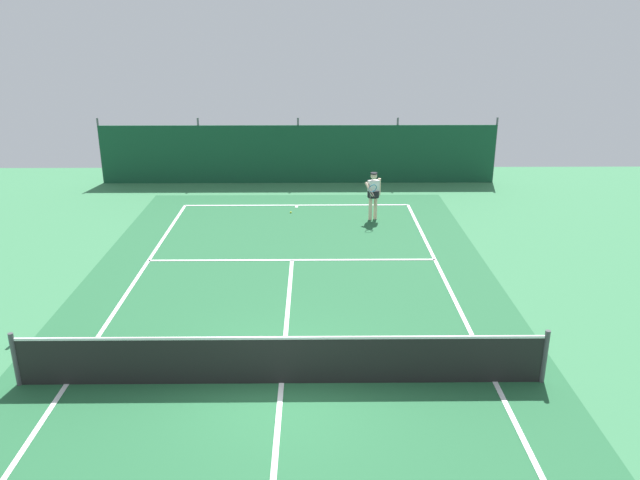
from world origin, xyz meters
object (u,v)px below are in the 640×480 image
at_px(tennis_ball_near_player, 408,342).
at_px(tennis_ball_midcourt, 291,212).
at_px(tennis_player, 373,192).
at_px(water_bottle, 11,341).
at_px(parked_car, 267,152).
at_px(tennis_net, 281,360).

relative_size(tennis_ball_near_player, tennis_ball_midcourt, 1.00).
relative_size(tennis_player, water_bottle, 6.83).
xyz_separation_m(tennis_ball_midcourt, water_bottle, (-5.66, -9.43, 0.09)).
bearing_deg(tennis_ball_near_player, water_bottle, -179.84).
bearing_deg(parked_car, tennis_net, 90.84).
distance_m(tennis_ball_near_player, tennis_ball_midcourt, 9.83).
bearing_deg(tennis_ball_near_player, parked_car, 104.61).
distance_m(tennis_net, tennis_player, 10.55).
bearing_deg(tennis_player, tennis_ball_midcourt, -39.77).
distance_m(tennis_player, parked_car, 8.28).
xyz_separation_m(tennis_ball_near_player, parked_car, (-4.13, 15.84, 0.81)).
distance_m(parked_car, water_bottle, 16.47).
xyz_separation_m(tennis_ball_near_player, tennis_ball_midcourt, (-2.85, 9.41, 0.00)).
relative_size(tennis_ball_midcourt, parked_car, 0.02).
bearing_deg(tennis_player, water_bottle, 20.52).
xyz_separation_m(tennis_net, water_bottle, (-5.84, 1.51, -0.39)).
xyz_separation_m(tennis_net, tennis_ball_near_player, (2.66, 1.53, -0.48)).
bearing_deg(water_bottle, tennis_player, 45.63).
bearing_deg(tennis_ball_midcourt, parked_car, 101.28).
xyz_separation_m(tennis_net, parked_car, (-1.47, 17.37, 0.33)).
xyz_separation_m(parked_car, water_bottle, (-4.37, -15.86, -0.72)).
height_order(tennis_net, parked_car, parked_car).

